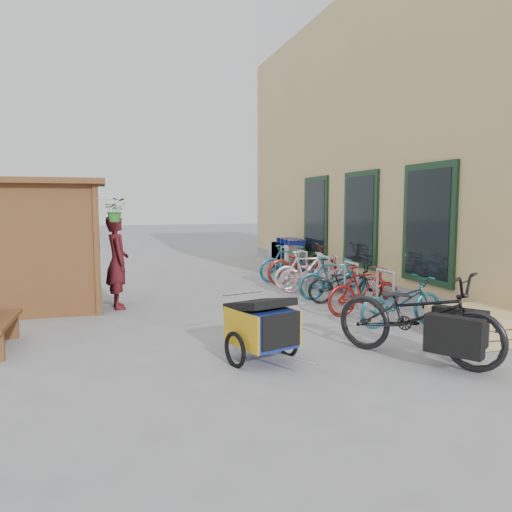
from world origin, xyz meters
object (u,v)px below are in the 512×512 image
object	(u,v)px
bike_1	(364,290)
bike_0	(401,301)
person_kiosk	(117,262)
pallet_stack	(479,324)
child_trailer	(262,324)
bike_2	(346,283)
bike_3	(333,278)
kiosk	(39,227)
bike_5	(306,271)
cargo_bike	(419,316)
shopping_carts	(286,251)
bike_6	(303,264)
bike_4	(315,274)
bike_7	(288,263)

from	to	relation	value
bike_1	bike_0	bearing A→B (deg)	-172.41
person_kiosk	bike_1	distance (m)	4.56
pallet_stack	child_trailer	xyz separation A→B (m)	(-3.34, -0.06, 0.26)
bike_2	bike_3	size ratio (longest dim) A/B	1.03
person_kiosk	bike_0	world-z (taller)	person_kiosk
kiosk	bike_3	bearing A→B (deg)	-5.18
person_kiosk	bike_5	world-z (taller)	person_kiosk
kiosk	pallet_stack	distance (m)	7.50
pallet_stack	cargo_bike	xyz separation A→B (m)	(-1.45, -0.59, 0.35)
shopping_carts	bike_3	distance (m)	4.68
bike_2	child_trailer	bearing A→B (deg)	148.47
bike_1	bike_3	distance (m)	1.50
kiosk	cargo_bike	distance (m)	6.65
bike_6	bike_0	bearing A→B (deg)	176.00
child_trailer	bike_3	distance (m)	4.32
shopping_carts	bike_5	size ratio (longest dim) A/B	1.21
bike_0	bike_3	size ratio (longest dim) A/B	1.04
bike_3	bike_4	world-z (taller)	bike_3
shopping_carts	bike_4	size ratio (longest dim) A/B	1.14
bike_5	bike_6	size ratio (longest dim) A/B	0.80
bike_6	bike_7	xyz separation A→B (m)	(-0.22, 0.44, -0.02)
child_trailer	bike_5	bearing A→B (deg)	44.45
person_kiosk	bike_2	world-z (taller)	person_kiosk
bike_5	bike_7	bearing A→B (deg)	1.36
child_trailer	bike_7	bearing A→B (deg)	49.56
cargo_bike	bike_7	xyz separation A→B (m)	(0.69, 6.42, -0.09)
bike_7	bike_4	bearing A→B (deg)	175.12
bike_1	bike_4	world-z (taller)	bike_1
shopping_carts	bike_1	world-z (taller)	shopping_carts
pallet_stack	shopping_carts	bearing A→B (deg)	90.00
bike_1	bike_3	xyz separation A→B (m)	(0.12, 1.50, -0.00)
kiosk	bike_5	xyz separation A→B (m)	(5.48, 0.69, -1.10)
shopping_carts	child_trailer	xyz separation A→B (m)	(-3.34, -8.04, -0.10)
bike_1	bike_6	size ratio (longest dim) A/B	0.79
cargo_bike	bike_6	size ratio (longest dim) A/B	1.19
bike_3	pallet_stack	bearing A→B (deg)	-164.31
cargo_bike	bike_4	size ratio (longest dim) A/B	1.40
cargo_bike	pallet_stack	bearing A→B (deg)	-10.51
bike_2	bike_7	bearing A→B (deg)	12.87
bike_4	bike_5	world-z (taller)	bike_5
pallet_stack	person_kiosk	xyz separation A→B (m)	(-4.95, 3.76, 0.67)
bike_3	cargo_bike	bearing A→B (deg)	173.24
bike_1	bike_7	size ratio (longest dim) A/B	0.94
cargo_bike	bike_3	size ratio (longest dim) A/B	1.52
shopping_carts	bike_4	world-z (taller)	shopping_carts
pallet_stack	bike_5	bearing A→B (deg)	99.91
bike_6	cargo_bike	bearing A→B (deg)	168.76
bike_3	bike_7	xyz separation A→B (m)	(-0.04, 2.46, 0.03)
bike_0	bike_5	distance (m)	3.56
bike_3	bike_4	size ratio (longest dim) A/B	0.92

